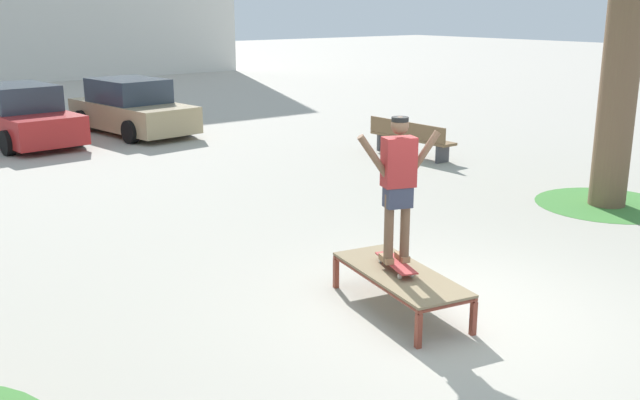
# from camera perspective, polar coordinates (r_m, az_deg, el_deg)

# --- Properties ---
(ground_plane) EXTENTS (120.00, 120.00, 0.00)m
(ground_plane) POSITION_cam_1_polar(r_m,az_deg,el_deg) (8.54, 10.43, -8.69)
(ground_plane) COLOR #B2AA9E
(skate_box) EXTENTS (1.13, 2.01, 0.46)m
(skate_box) POSITION_cam_1_polar(r_m,az_deg,el_deg) (8.35, 6.36, -6.01)
(skate_box) COLOR brown
(skate_box) RESTS_ON ground
(skateboard) EXTENTS (0.46, 0.82, 0.09)m
(skateboard) POSITION_cam_1_polar(r_m,az_deg,el_deg) (8.38, 6.04, -5.03)
(skateboard) COLOR #B23333
(skateboard) RESTS_ON skate_box
(skater) EXTENTS (0.96, 0.42, 1.69)m
(skater) POSITION_cam_1_polar(r_m,az_deg,el_deg) (8.10, 6.23, 1.60)
(skater) COLOR brown
(skater) RESTS_ON skateboard
(grass_patch_near_right) EXTENTS (2.46, 2.46, 0.01)m
(grass_patch_near_right) POSITION_cam_1_polar(r_m,az_deg,el_deg) (13.77, 21.77, -0.32)
(grass_patch_near_right) COLOR #47893D
(grass_patch_near_right) RESTS_ON ground
(car_red) EXTENTS (2.16, 4.32, 1.50)m
(car_red) POSITION_cam_1_polar(r_m,az_deg,el_deg) (20.00, -22.64, 6.13)
(car_red) COLOR red
(car_red) RESTS_ON ground
(car_tan) EXTENTS (2.28, 4.37, 1.50)m
(car_tan) POSITION_cam_1_polar(r_m,az_deg,el_deg) (20.65, -14.73, 7.05)
(car_tan) COLOR tan
(car_tan) RESTS_ON ground
(park_bench) EXTENTS (0.47, 2.41, 0.83)m
(park_bench) POSITION_cam_1_polar(r_m,az_deg,el_deg) (17.00, 7.18, 4.95)
(park_bench) COLOR brown
(park_bench) RESTS_ON ground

